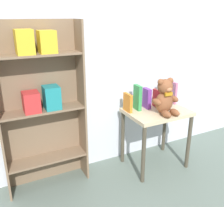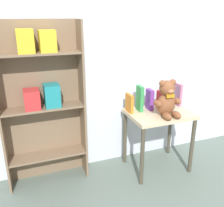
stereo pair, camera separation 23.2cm
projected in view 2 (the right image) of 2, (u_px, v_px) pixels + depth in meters
wall_back at (138, 46)px, 2.56m from camera, size 4.80×0.06×2.50m
bookshelf_side at (42, 97)px, 2.25m from camera, size 0.74×0.22×1.52m
display_table at (159, 121)px, 2.52m from camera, size 0.62×0.47×0.63m
teddy_bear at (167, 100)px, 2.36m from camera, size 0.27×0.24×0.35m
book_standing_orange at (129, 103)px, 2.46m from camera, size 0.03×0.13×0.18m
book_standing_green at (140, 98)px, 2.49m from camera, size 0.04×0.12×0.26m
book_standing_purple at (150, 100)px, 2.53m from camera, size 0.05×0.11×0.21m
book_standing_red at (160, 100)px, 2.56m from camera, size 0.03×0.10×0.18m
book_standing_teal at (169, 95)px, 2.60m from camera, size 0.04×0.14×0.25m
book_standing_pink at (178, 95)px, 2.64m from camera, size 0.03×0.11×0.24m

